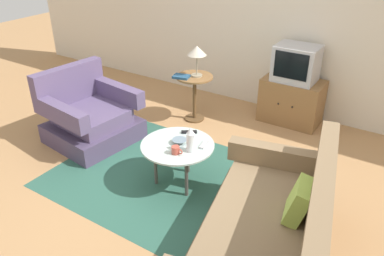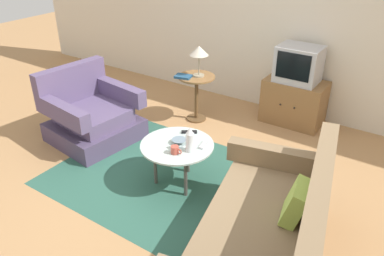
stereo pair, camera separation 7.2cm
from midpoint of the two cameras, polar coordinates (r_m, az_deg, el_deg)
name	(u,v)px [view 2 (the right image)]	position (r m, az deg, el deg)	size (l,w,h in m)	color
ground_plane	(169,177)	(4.22, -2.88, -7.27)	(16.00, 16.00, 0.00)	#AD7F51
back_wall	(269,13)	(5.57, 11.67, 16.42)	(9.00, 0.12, 2.70)	beige
area_rug	(178,182)	(4.14, -1.60, -8.03)	(2.69, 1.86, 0.00)	#2D5B4C
armchair	(91,116)	(4.97, -14.35, 1.71)	(1.04, 1.07, 0.89)	#4B3E5C
couch	(264,235)	(3.17, 11.28, -15.32)	(1.29, 1.91, 0.93)	brown
coffee_table	(177,148)	(3.90, -1.71, -2.99)	(0.75, 0.75, 0.47)	#B2C6C1
side_table	(196,89)	(5.21, 1.07, 5.86)	(0.49, 0.49, 0.64)	olive
tv_stand	(294,102)	(5.38, 15.22, 3.77)	(0.79, 0.50, 0.60)	olive
television	(299,64)	(5.18, 15.93, 9.10)	(0.54, 0.43, 0.47)	#B7B7BC
table_lamp	(199,52)	(5.03, 1.45, 11.20)	(0.25, 0.25, 0.41)	#9E937A
vase	(190,140)	(3.70, 0.23, -1.75)	(0.08, 0.08, 0.26)	white
mug	(175,150)	(3.71, -1.97, -3.27)	(0.12, 0.08, 0.08)	#B74C3D
bowl	(179,141)	(3.89, -1.37, -1.97)	(0.15, 0.15, 0.04)	slate
tv_remote_dark	(189,132)	(4.07, 0.09, -0.59)	(0.16, 0.13, 0.02)	black
tv_remote_silver	(203,144)	(3.85, 2.22, -2.46)	(0.08, 0.17, 0.02)	#B2B2B7
book	(183,76)	(5.08, -0.91, 7.65)	(0.24, 0.19, 0.03)	navy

